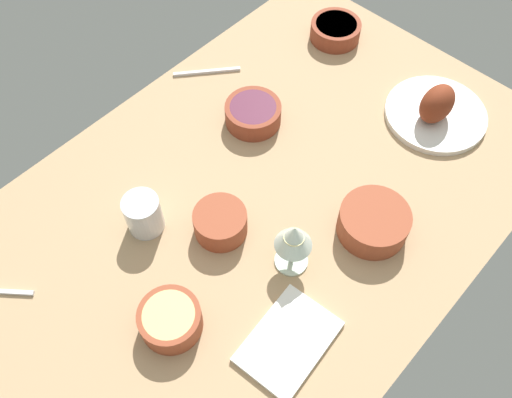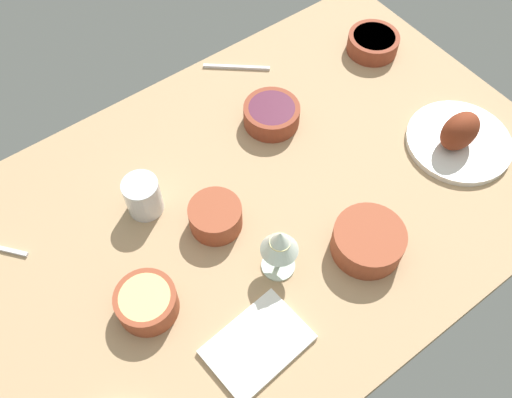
% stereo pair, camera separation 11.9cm
% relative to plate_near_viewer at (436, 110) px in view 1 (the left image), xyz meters
% --- Properties ---
extents(dining_table, '(1.40, 0.90, 0.04)m').
position_rel_plate_near_viewer_xyz_m(dining_table, '(0.48, -0.15, -0.05)').
color(dining_table, tan).
rests_on(dining_table, ground).
extents(plate_near_viewer, '(0.25, 0.25, 0.11)m').
position_rel_plate_near_viewer_xyz_m(plate_near_viewer, '(0.00, 0.00, 0.00)').
color(plate_near_viewer, silver).
rests_on(plate_near_viewer, dining_table).
extents(bowl_sauce, '(0.15, 0.15, 0.06)m').
position_rel_plate_near_viewer_xyz_m(bowl_sauce, '(0.36, 0.08, 0.00)').
color(bowl_sauce, brown).
rests_on(bowl_sauce, dining_table).
extents(bowl_onions, '(0.14, 0.14, 0.05)m').
position_rel_plate_near_viewer_xyz_m(bowl_onions, '(0.31, -0.32, -0.00)').
color(bowl_onions, brown).
rests_on(bowl_onions, dining_table).
extents(bowl_potatoes, '(0.14, 0.14, 0.05)m').
position_rel_plate_near_viewer_xyz_m(bowl_potatoes, '(-0.06, -0.36, -0.00)').
color(bowl_potatoes, brown).
rests_on(bowl_potatoes, dining_table).
extents(bowl_soup, '(0.11, 0.11, 0.06)m').
position_rel_plate_near_viewer_xyz_m(bowl_soup, '(0.58, -0.16, 0.00)').
color(bowl_soup, brown).
rests_on(bowl_soup, dining_table).
extents(bowl_pasta, '(0.12, 0.12, 0.06)m').
position_rel_plate_near_viewer_xyz_m(bowl_pasta, '(0.80, -0.08, 0.00)').
color(bowl_pasta, brown).
rests_on(bowl_pasta, dining_table).
extents(wine_glass, '(0.08, 0.08, 0.14)m').
position_rel_plate_near_viewer_xyz_m(wine_glass, '(0.53, 0.00, 0.07)').
color(wine_glass, silver).
rests_on(wine_glass, dining_table).
extents(water_tumbler, '(0.08, 0.08, 0.09)m').
position_rel_plate_near_viewer_xyz_m(water_tumbler, '(0.68, -0.29, 0.02)').
color(water_tumbler, silver).
rests_on(water_tumbler, dining_table).
extents(folded_napkin, '(0.20, 0.15, 0.01)m').
position_rel_plate_near_viewer_xyz_m(folded_napkin, '(0.67, 0.11, -0.02)').
color(folded_napkin, white).
rests_on(folded_napkin, dining_table).
extents(spoon_loose, '(0.14, 0.12, 0.01)m').
position_rel_plate_near_viewer_xyz_m(spoon_loose, '(0.27, -0.52, -0.03)').
color(spoon_loose, silver).
rests_on(spoon_loose, dining_table).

